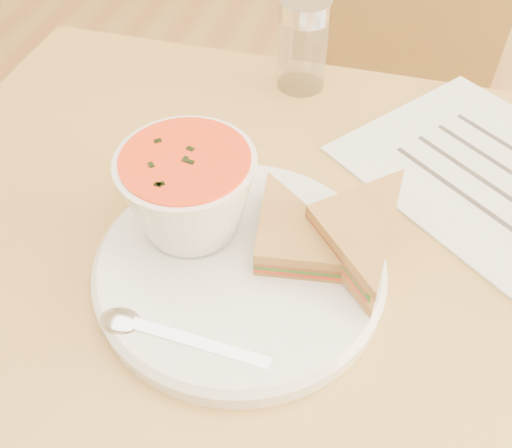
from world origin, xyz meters
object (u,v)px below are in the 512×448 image
(dining_table, at_px, (323,437))
(plate, at_px, (240,268))
(soup_bowl, at_px, (189,196))
(chair_far, at_px, (363,146))
(condiment_shaker, at_px, (303,44))

(dining_table, bearing_deg, plate, -167.01)
(soup_bowl, bearing_deg, plate, -27.96)
(chair_far, bearing_deg, plate, 87.71)
(condiment_shaker, bearing_deg, chair_far, 71.24)
(plate, bearing_deg, dining_table, 12.99)
(soup_bowl, distance_m, condiment_shaker, 0.29)
(dining_table, height_order, chair_far, chair_far)
(plate, relative_size, condiment_shaker, 2.34)
(soup_bowl, bearing_deg, condiment_shaker, 81.19)
(chair_far, bearing_deg, condiment_shaker, 76.49)
(dining_table, distance_m, condiment_shaker, 0.54)
(chair_far, height_order, condiment_shaker, chair_far)
(dining_table, bearing_deg, chair_far, 93.24)
(plate, height_order, soup_bowl, soup_bowl)
(dining_table, bearing_deg, soup_bowl, 178.28)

